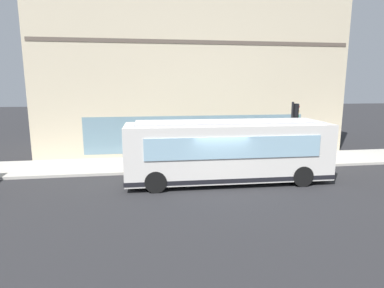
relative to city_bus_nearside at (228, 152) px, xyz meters
The scene contains 10 objects.
ground 1.78m from the city_bus_nearside, 134.66° to the left, with size 120.00×120.00×0.00m, color #262628.
sidewalk_curb 4.14m from the city_bus_nearside, ahead, with size 3.64×40.00×0.15m, color #B2ADA3.
building_corner 10.92m from the city_bus_nearside, ahead, with size 7.95×20.83×13.55m.
city_bus_nearside is the anchor object (origin of this frame).
traffic_light_near_corner 5.34m from the city_bus_nearside, 62.11° to the right, with size 0.32×0.49×3.69m.
fire_hydrant 4.93m from the city_bus_nearside, 28.94° to the left, with size 0.35×0.35×0.74m.
pedestrian_walking_along_curb 3.52m from the city_bus_nearside, ahead, with size 0.32×0.32×1.63m.
pedestrian_by_light_pole 4.30m from the city_bus_nearside, 37.06° to the left, with size 0.32×0.32×1.58m.
pedestrian_near_hydrant 6.30m from the city_bus_nearside, 39.72° to the right, with size 0.32×0.32×1.54m.
newspaper_vending_box 4.89m from the city_bus_nearside, ahead, with size 0.44×0.42×0.90m.
Camera 1 is at (-14.38, 3.41, 4.84)m, focal length 29.81 mm.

